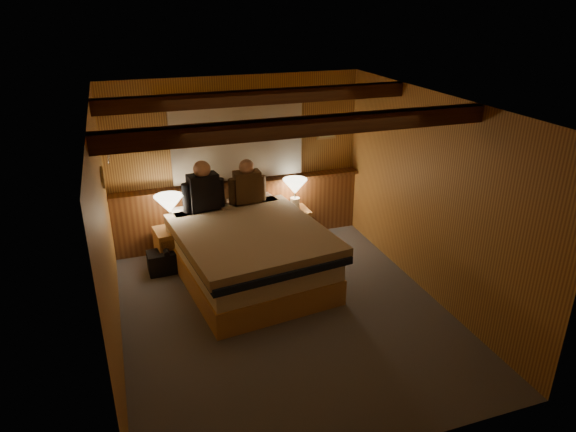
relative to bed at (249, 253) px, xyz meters
name	(u,v)px	position (x,y,z in m)	size (l,w,h in m)	color
floor	(285,313)	(0.18, -0.86, -0.39)	(4.20, 4.20, 0.00)	#575B67
ceiling	(284,104)	(0.18, -0.86, 2.01)	(4.20, 4.20, 0.00)	#D9A751
wall_back	(238,162)	(0.18, 1.24, 0.81)	(3.60, 3.60, 0.00)	gold
wall_left	(106,241)	(-1.62, -0.86, 0.81)	(4.20, 4.20, 0.00)	gold
wall_right	(431,197)	(1.98, -0.86, 0.81)	(4.20, 4.20, 0.00)	gold
wall_front	(379,329)	(0.18, -2.96, 0.81)	(3.60, 3.60, 0.00)	gold
wainscot	(240,210)	(0.18, 1.17, 0.10)	(3.60, 0.23, 0.94)	brown
curtain_window	(238,141)	(0.18, 1.17, 1.14)	(2.18, 0.09, 1.11)	#492A12
ceiling_beams	(280,110)	(0.18, -0.71, 1.92)	(3.60, 1.65, 0.16)	#492A12
coat_rail	(106,150)	(-1.53, 0.71, 1.28)	(0.05, 0.55, 0.24)	silver
framed_print	(327,131)	(1.53, 1.21, 1.16)	(0.30, 0.04, 0.25)	tan
bed	(249,253)	(0.00, 0.00, 0.00)	(1.92, 2.36, 0.74)	tan
nightstand_left	(174,246)	(-0.85, 0.77, -0.13)	(0.51, 0.47, 0.50)	tan
nightstand_right	(293,225)	(0.91, 0.91, -0.14)	(0.46, 0.42, 0.50)	tan
lamp_left	(169,206)	(-0.86, 0.73, 0.46)	(0.38, 0.38, 0.49)	silver
lamp_right	(295,188)	(0.94, 0.92, 0.43)	(0.35, 0.35, 0.46)	silver
person_left	(203,190)	(-0.40, 0.76, 0.63)	(0.57, 0.28, 0.70)	black
person_right	(247,185)	(0.21, 0.83, 0.60)	(0.53, 0.21, 0.64)	#46311C
duffel_bag	(167,261)	(-0.98, 0.57, -0.23)	(0.49, 0.31, 0.35)	black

